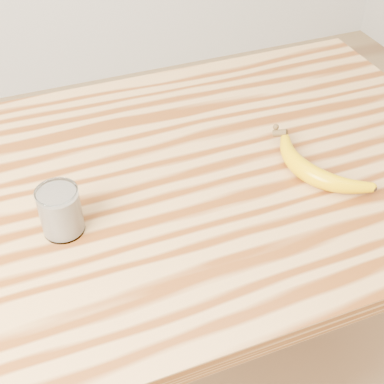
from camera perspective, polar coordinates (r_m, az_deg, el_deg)
name	(u,v)px	position (r m, az deg, el deg)	size (l,w,h in m)	color
table	(191,218)	(1.15, -0.09, -2.77)	(1.20, 0.80, 0.90)	#B07E47
smoothie_glass	(60,211)	(0.94, -13.86, -2.00)	(0.07, 0.07, 0.09)	white
banana	(309,173)	(1.05, 12.35, 1.94)	(0.11, 0.31, 0.04)	#D29B00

